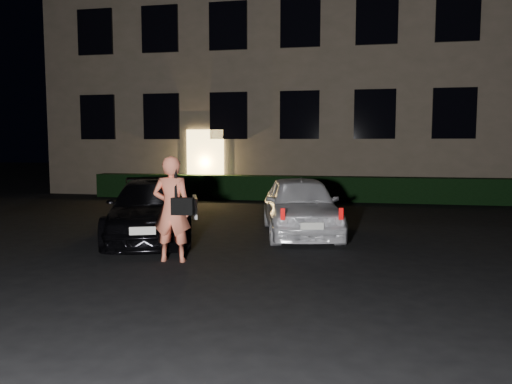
# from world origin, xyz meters

# --- Properties ---
(ground) EXTENTS (80.00, 80.00, 0.00)m
(ground) POSITION_xyz_m (0.00, 0.00, 0.00)
(ground) COLOR black
(ground) RESTS_ON ground
(building) EXTENTS (20.00, 8.11, 12.00)m
(building) POSITION_xyz_m (-0.00, 14.99, 6.00)
(building) COLOR #685C4A
(building) RESTS_ON ground
(hedge) EXTENTS (15.00, 0.70, 0.85)m
(hedge) POSITION_xyz_m (0.00, 10.50, 0.42)
(hedge) COLOR black
(hedge) RESTS_ON ground
(sedan) EXTENTS (2.95, 4.46, 1.20)m
(sedan) POSITION_xyz_m (-2.25, 2.87, 0.60)
(sedan) COLOR black
(sedan) RESTS_ON ground
(hatch) EXTENTS (2.32, 4.02, 1.29)m
(hatch) POSITION_xyz_m (0.79, 3.91, 0.64)
(hatch) COLOR white
(hatch) RESTS_ON ground
(man) EXTENTS (0.76, 0.48, 1.78)m
(man) POSITION_xyz_m (-1.06, 0.95, 0.89)
(man) COLOR #FC7C5B
(man) RESTS_ON ground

